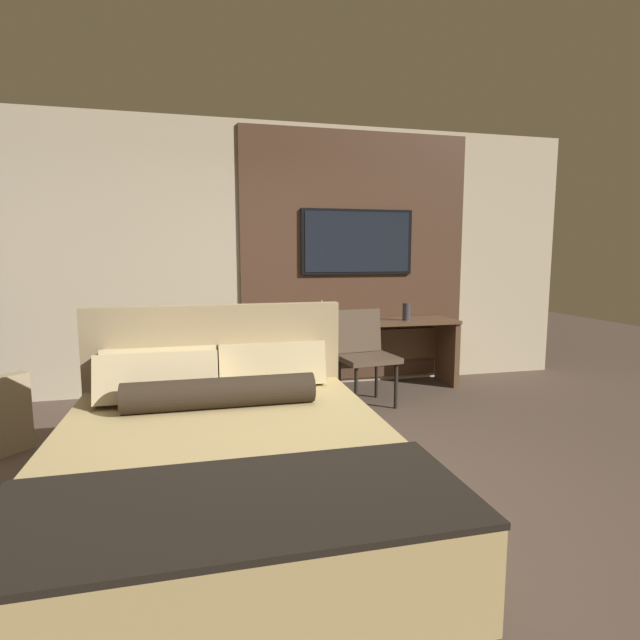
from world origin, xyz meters
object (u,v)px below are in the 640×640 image
at_px(desk, 362,341).
at_px(desk_chair, 363,348).
at_px(tv, 357,242).
at_px(vase_tall, 322,310).
at_px(vase_short, 406,312).
at_px(bed, 225,478).
at_px(book, 363,320).

relative_size(desk, desk_chair, 2.24).
bearing_deg(desk, desk_chair, -107.94).
height_order(tv, vase_tall, tv).
height_order(tv, vase_short, tv).
bearing_deg(desk_chair, desk, 64.61).
relative_size(bed, desk_chair, 2.30).
bearing_deg(vase_short, desk_chair, -146.28).
height_order(vase_short, book, vase_short).
height_order(bed, vase_tall, bed).
xyz_separation_m(tv, book, (-0.01, -0.25, -0.82)).
xyz_separation_m(tv, vase_short, (0.46, -0.31, -0.74)).
xyz_separation_m(desk_chair, vase_tall, (-0.27, 0.55, 0.31)).
relative_size(vase_tall, vase_short, 1.28).
bearing_deg(desk_chair, book, 63.83).
bearing_deg(bed, tv, 60.79).
distance_m(desk_chair, vase_short, 0.81).
xyz_separation_m(bed, book, (1.59, 2.61, 0.41)).
height_order(tv, desk_chair, tv).
distance_m(desk, desk_chair, 0.55).
relative_size(desk, vase_short, 10.96).
distance_m(desk, tv, 1.08).
bearing_deg(book, desk_chair, -108.72).
xyz_separation_m(bed, desk_chair, (1.43, 2.13, 0.20)).
relative_size(bed, vase_short, 11.23).
distance_m(desk_chair, vase_tall, 0.69).
height_order(bed, vase_short, bed).
distance_m(desk_chair, book, 0.54).
distance_m(vase_short, book, 0.47).
bearing_deg(vase_tall, vase_short, -8.06).
distance_m(desk, vase_tall, 0.56).
distance_m(tv, book, 0.86).
bearing_deg(desk_chair, vase_tall, 109.26).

